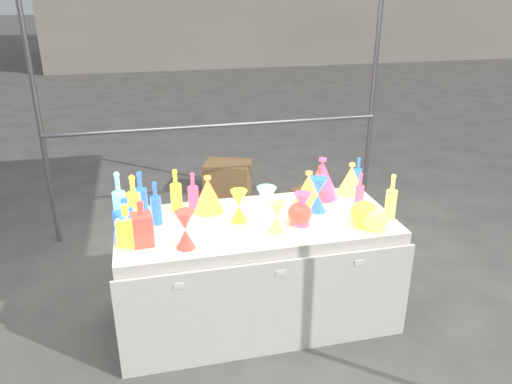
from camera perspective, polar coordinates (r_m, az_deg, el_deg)
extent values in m
plane|color=slate|center=(3.65, 0.00, -13.87)|extent=(80.00, 80.00, 0.00)
cylinder|color=gray|center=(4.54, -23.70, 8.37)|extent=(0.04, 0.04, 2.40)
cylinder|color=gray|center=(4.97, 13.20, 10.77)|extent=(0.04, 0.04, 2.40)
cylinder|color=gray|center=(4.53, -4.32, 7.59)|extent=(3.00, 0.04, 0.04)
cube|color=silver|center=(3.44, 0.00, -8.86)|extent=(1.80, 0.80, 0.75)
cube|color=silver|center=(3.13, 1.80, -13.31)|extent=(1.84, 0.02, 0.68)
cube|color=white|center=(2.90, -8.82, -10.59)|extent=(0.06, 0.00, 0.03)
cube|color=white|center=(2.99, 2.86, -9.24)|extent=(0.06, 0.00, 0.03)
cube|color=white|center=(3.14, 11.74, -7.95)|extent=(0.06, 0.00, 0.03)
cube|color=#9A7345|center=(5.56, -3.26, 1.61)|extent=(0.59, 0.52, 0.36)
cube|color=#9A7345|center=(5.46, 5.51, -0.63)|extent=(0.75, 0.71, 0.05)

